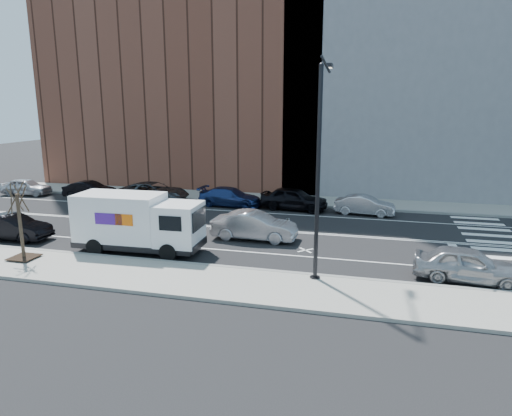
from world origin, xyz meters
The scene contains 21 objects.
ground centered at (0.00, 0.00, 0.00)m, with size 120.00×120.00×0.00m, color black.
sidewalk_near centered at (0.00, -8.80, 0.07)m, with size 44.00×3.60×0.15m, color gray.
sidewalk_far centered at (0.00, 8.80, 0.07)m, with size 44.00×3.60×0.15m, color gray.
curb_near centered at (0.00, -7.00, 0.08)m, with size 44.00×0.25×0.17m, color gray.
curb_far centered at (0.00, 7.00, 0.08)m, with size 44.00×0.25×0.17m, color gray.
crosswalk centered at (16.00, 0.00, 0.00)m, with size 3.00×14.00×0.01m, color white, non-canonical shape.
road_markings centered at (0.00, 0.00, 0.00)m, with size 40.00×8.60×0.01m, color white, non-canonical shape.
bldg_brick centered at (-8.00, 15.60, 11.00)m, with size 26.00×10.00×22.00m, color brown.
bldg_concrete centered at (12.00, 15.60, 13.00)m, with size 20.00×10.00×26.00m, color slate.
streetlight centered at (7.00, -6.91, 5.08)m, with size 0.44×4.02×9.34m.
street_tree centered at (-7.00, -8.40, 1.45)m, with size 1.20×1.20×3.75m.
fedex_van centered at (-2.35, -5.60, 1.58)m, with size 6.66×2.53×3.01m.
far_parked_a centered at (-18.85, 5.69, 0.70)m, with size 1.65×4.11×1.40m, color #B2B1B6.
far_parked_b centered at (-12.83, 5.76, 0.69)m, with size 1.46×4.20×1.38m, color black.
far_parked_c centered at (-7.23, 5.83, 0.77)m, with size 2.55×5.52×1.54m, color #434549.
far_parked_d centered at (-0.98, 5.86, 0.70)m, with size 1.95×4.80×1.39m, color navy.
far_parked_e centered at (3.83, 5.84, 0.82)m, with size 1.95×4.84×1.65m, color black.
far_parked_f centered at (8.81, 5.59, 0.67)m, with size 1.42×4.06×1.34m, color silver.
driving_sedan centered at (2.91, -2.03, 0.79)m, with size 1.67×4.79×1.58m, color #A1A1A6.
near_parked_rear_a centered at (-10.28, -5.43, 0.72)m, with size 1.52×4.35×1.43m, color black.
near_parked_front centered at (13.36, -5.82, 0.76)m, with size 1.80×4.46×1.52m, color #9E9FA3.
Camera 1 is at (9.10, -25.99, 7.49)m, focal length 32.00 mm.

